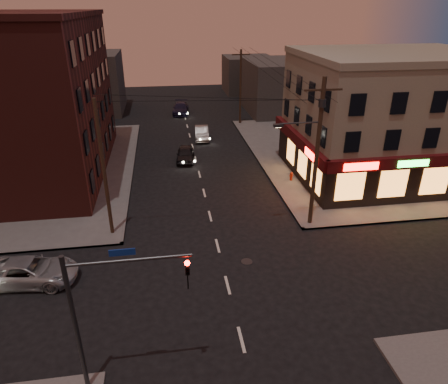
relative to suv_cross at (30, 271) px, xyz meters
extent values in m
plane|color=black|center=(10.74, -1.94, -0.71)|extent=(120.00, 120.00, 0.00)
cube|color=#514F4C|center=(28.74, 17.06, -0.64)|extent=(24.00, 28.00, 0.15)
cube|color=#514F4C|center=(-7.26, 17.06, -0.64)|extent=(24.00, 28.00, 0.15)
cube|color=gray|center=(26.74, 11.56, 4.44)|extent=(15.00, 12.00, 10.00)
cube|color=gray|center=(26.74, 11.56, 9.69)|extent=(15.20, 12.20, 0.50)
cube|color=black|center=(26.74, 5.61, 1.14)|extent=(15.12, 0.25, 3.40)
cube|color=black|center=(19.29, 11.56, 1.14)|extent=(0.25, 12.12, 3.40)
cube|color=#420A0C|center=(26.74, 5.31, 2.94)|extent=(15.60, 0.50, 0.90)
cube|color=#420A0C|center=(18.99, 11.56, 2.94)|extent=(0.50, 12.60, 0.90)
cube|color=#FF140C|center=(21.44, 5.04, 2.94)|extent=(2.60, 0.06, 0.55)
cube|color=#26FF3F|center=(25.44, 5.04, 2.94)|extent=(2.40, 0.06, 0.50)
cube|color=#FF140C|center=(18.72, 7.76, 2.94)|extent=(0.06, 2.60, 0.55)
cube|color=#FF9238|center=(26.14, 5.46, 1.24)|extent=(12.40, 0.08, 2.20)
cube|color=#FF9238|center=(19.14, 10.56, 1.24)|extent=(0.08, 8.40, 2.20)
cube|color=#4D1D18|center=(-3.76, 17.06, 5.94)|extent=(12.00, 20.00, 13.00)
cube|color=#3F3D3A|center=(24.74, 36.06, 2.79)|extent=(10.00, 12.00, 7.00)
cube|color=#3F3D3A|center=(-2.26, 40.06, 3.29)|extent=(9.00, 10.00, 8.00)
cube|color=#3F3D3A|center=(22.74, 50.06, 2.29)|extent=(8.00, 8.00, 6.00)
cylinder|color=#382619|center=(17.54, 3.86, 4.44)|extent=(0.28, 0.28, 10.00)
cube|color=#382619|center=(17.54, 3.86, 8.64)|extent=(2.40, 0.12, 0.12)
cylinder|color=#333538|center=(17.54, 3.86, 7.84)|extent=(0.44, 0.44, 0.50)
cylinder|color=#333538|center=(16.24, 3.86, 6.64)|extent=(2.60, 0.10, 0.10)
cube|color=#333538|center=(14.84, 3.86, 6.54)|extent=(0.60, 0.25, 0.18)
cube|color=#FFD88C|center=(14.84, 3.86, 6.44)|extent=(0.35, 0.15, 0.04)
cylinder|color=#382619|center=(17.54, 30.06, 3.94)|extent=(0.26, 0.26, 9.00)
cylinder|color=#382619|center=(3.94, 4.56, 3.94)|extent=(0.24, 0.24, 9.00)
cylinder|color=#333538|center=(4.14, -7.54, 2.49)|extent=(0.18, 0.18, 6.40)
cylinder|color=#333538|center=(6.34, -7.54, 5.29)|extent=(4.40, 0.12, 0.12)
imported|color=black|center=(8.34, -7.54, 4.79)|extent=(0.16, 0.20, 1.00)
sphere|color=#FF0C05|center=(8.34, -7.66, 5.04)|extent=(0.20, 0.20, 0.20)
cube|color=navy|center=(6.14, -7.54, 5.64)|extent=(0.90, 0.05, 0.25)
imported|color=#979C9F|center=(0.00, 0.00, 0.00)|extent=(5.36, 2.95, 1.42)
imported|color=black|center=(9.72, 17.72, -0.01)|extent=(2.09, 4.28, 1.41)
imported|color=gray|center=(12.04, 24.54, 0.00)|extent=(1.81, 4.41, 1.42)
imported|color=black|center=(10.29, 36.55, 0.04)|extent=(2.64, 5.39, 1.51)
cylinder|color=maroon|center=(18.47, 11.18, -0.26)|extent=(0.29, 0.29, 0.61)
sphere|color=maroon|center=(18.47, 11.18, 0.08)|extent=(0.24, 0.24, 0.24)
cylinder|color=maroon|center=(18.47, 11.18, -0.13)|extent=(0.35, 0.24, 0.12)
cylinder|color=maroon|center=(18.47, 11.18, -0.13)|extent=(0.24, 0.35, 0.12)
camera|label=1|loc=(7.85, -19.42, 13.36)|focal=32.00mm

